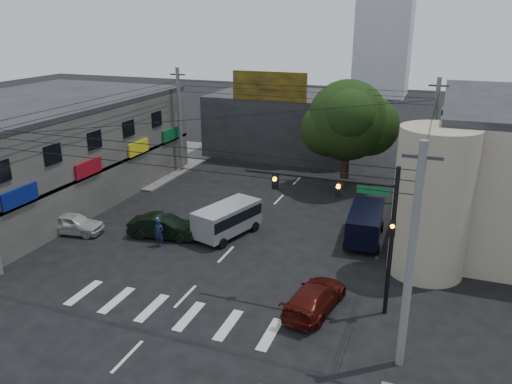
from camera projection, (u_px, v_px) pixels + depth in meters
The scene contains 17 objects.
ground at pixel (211, 270), 27.55m from camera, with size 160.00×160.00×0.00m, color black.
sidewalk_far_left at pixel (125, 157), 49.41m from camera, with size 16.00×16.00×0.15m, color #514F4C.
building_left at pixel (29, 153), 37.67m from camera, with size 14.00×24.00×7.00m, color #423F3D.
corner_column at pixel (432, 203), 26.11m from camera, with size 4.00×4.00×8.00m, color gray.
building_far at pixel (285, 123), 50.86m from camera, with size 14.00×10.00×6.00m, color #232326.
billboard at pixel (269, 86), 45.11m from camera, with size 7.00×0.30×2.60m, color olive.
street_tree at pixel (347, 121), 39.44m from camera, with size 6.40×6.40×8.70m.
traffic_gantry at pixel (356, 213), 22.47m from camera, with size 7.10×0.35×7.20m.
utility_pole_near_right at pixel (411, 261), 18.57m from camera, with size 0.32×0.32×9.20m, color #59595B.
utility_pole_far_left at pixel (180, 121), 43.65m from camera, with size 0.32×0.32×9.20m, color #59595B.
utility_pole_far_right at pixel (432, 141), 36.68m from camera, with size 0.32×0.32×9.20m, color #59595B.
dark_sedan at pixel (164, 227), 31.39m from camera, with size 4.60×2.20×1.46m, color black.
white_compact at pixel (73, 223), 32.03m from camera, with size 4.16×2.20×1.35m, color #B1B2AE.
maroon_sedan at pixel (315, 297), 23.59m from camera, with size 2.56×4.78×1.32m, color #410D09.
silver_minivan at pixel (227, 221), 31.55m from camera, with size 3.24×5.05×2.02m, color #929499, non-canonical shape.
navy_van at pixel (365, 225), 30.93m from camera, with size 2.23×5.16×2.02m, color black, non-canonical shape.
traffic_officer at pixel (159, 233), 30.09m from camera, with size 0.65×0.44×1.75m, color #121C40.
Camera 1 is at (10.97, -22.14, 13.16)m, focal length 35.00 mm.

